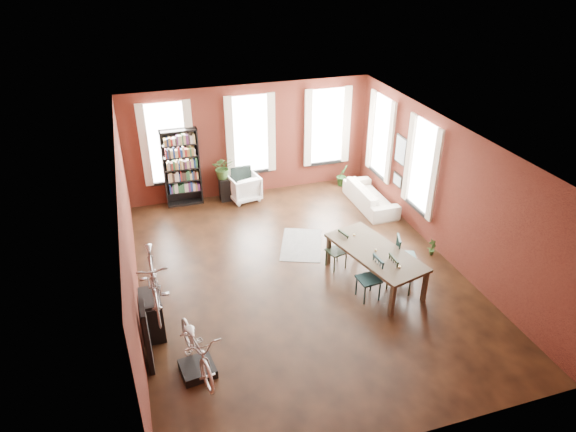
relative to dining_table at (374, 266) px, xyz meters
name	(u,v)px	position (x,y,z in m)	size (l,w,h in m)	color
room	(303,177)	(-1.22, 1.30, 1.74)	(9.00, 9.04, 3.22)	black
dining_table	(374,266)	(0.00, 0.00, 0.00)	(1.06, 2.32, 0.79)	#493D2B
dining_chair_a	(369,279)	(-0.37, -0.49, 0.08)	(0.44, 0.44, 0.94)	#1A383B
dining_chair_b	(336,251)	(-0.58, 0.77, 0.04)	(0.40, 0.40, 0.86)	black
dining_chair_c	(400,274)	(0.33, -0.52, 0.06)	(0.42, 0.42, 0.92)	black
dining_chair_d	(406,256)	(0.77, 0.02, 0.09)	(0.44, 0.44, 0.96)	#193736
bookshelf	(182,168)	(-3.47, 4.98, 0.70)	(1.00, 0.32, 2.20)	black
white_armchair	(244,186)	(-1.81, 4.75, 0.02)	(0.81, 0.76, 0.84)	white
cream_sofa	(371,193)	(1.48, 3.28, 0.01)	(2.08, 0.61, 0.81)	beige
striped_rug	(301,245)	(-1.03, 1.90, -0.39)	(0.96, 1.54, 0.01)	black
bike_trainer	(198,369)	(-4.11, -1.54, -0.31)	(0.57, 0.57, 0.17)	black
bike_wall_rack	(147,337)	(-4.87, -1.12, 0.25)	(0.16, 0.60, 1.30)	black
console_table	(152,315)	(-4.75, -0.22, 0.00)	(0.40, 0.80, 0.80)	black
plant_stand	(226,189)	(-2.31, 4.88, -0.07)	(0.33, 0.33, 0.66)	black
plant_by_sofa	(342,181)	(1.25, 4.78, -0.25)	(0.36, 0.65, 0.29)	#285923
plant_small	(431,252)	(1.80, 0.55, -0.32)	(0.21, 0.41, 0.15)	#2C5622
bicycle_floor	(195,328)	(-4.08, -1.56, 0.63)	(0.60, 0.90, 1.71)	#BEB4AF
bicycle_hung	(151,264)	(-4.62, -1.12, 1.74)	(0.47, 1.00, 1.66)	#A5A8AD
plant_on_stand	(223,170)	(-2.34, 4.92, 0.52)	(0.59, 0.66, 0.51)	#325321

